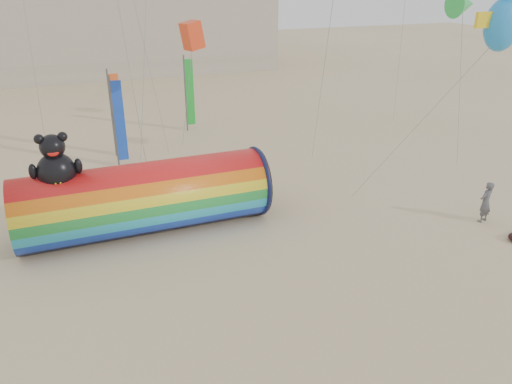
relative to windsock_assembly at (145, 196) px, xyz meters
name	(u,v)px	position (x,y,z in m)	size (l,w,h in m)	color
ground	(259,267)	(3.28, -4.57, -1.58)	(160.00, 160.00, 0.00)	#CCB58C
windsock_assembly	(145,196)	(0.00, 0.00, 0.00)	(10.33, 3.15, 4.76)	red
kite_handler	(486,202)	(13.98, -4.74, -0.64)	(0.68, 0.45, 1.88)	#4E4F54
festival_banners	(144,108)	(2.00, 10.84, 1.06)	(6.13, 5.75, 5.20)	#59595E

